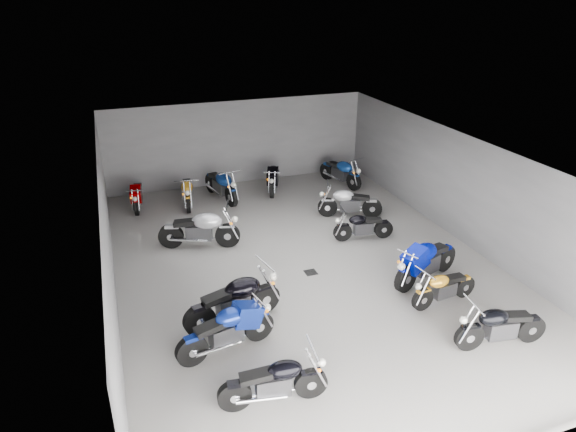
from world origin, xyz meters
The scene contains 20 objects.
ground centered at (0.00, 0.00, 0.00)m, with size 14.00×14.00×0.00m, color gray.
wall_back centered at (0.00, 7.00, 1.60)m, with size 10.00×0.10×3.20m, color slate.
wall_left centered at (-5.00, 0.00, 1.60)m, with size 0.10×14.00×3.20m, color slate.
wall_right centered at (5.00, 0.00, 1.60)m, with size 0.10×14.00×3.20m, color slate.
ceiling centered at (0.00, 0.00, 3.22)m, with size 10.00×14.00×0.04m, color black.
drain_grate centered at (0.00, -0.50, 0.01)m, with size 0.32×0.32×0.01m, color black.
motorcycle_left_a centered at (-2.39, -4.67, 0.49)m, with size 2.06×0.47×0.91m.
motorcycle_left_b centered at (-2.86, -2.93, 0.53)m, with size 2.21×0.66×0.98m.
motorcycle_left_c centered at (-2.47, -1.98, 0.57)m, with size 2.36×0.68×1.05m.
motorcycle_left_f centered at (-2.50, 1.98, 0.57)m, with size 2.33×0.89×1.05m.
motorcycle_right_a centered at (2.63, -4.69, 0.50)m, with size 2.08×0.50×0.92m.
motorcycle_right_b centered at (2.47, -2.93, 0.45)m, with size 1.87×0.43×0.82m.
motorcycle_right_c centered at (2.65, -1.88, 0.57)m, with size 2.29×0.96×1.05m.
motorcycle_right_e centered at (2.22, 0.84, 0.45)m, with size 1.85×0.48×0.82m.
motorcycle_right_f centered at (2.57, 2.49, 0.51)m, with size 2.02×0.96×0.94m.
motorcycle_back_a centered at (-4.00, 5.66, 0.47)m, with size 0.48×1.98×0.87m.
motorcycle_back_b centered at (-2.32, 5.34, 0.51)m, with size 0.51×2.12×0.93m.
motorcycle_back_c centered at (-1.09, 5.44, 0.56)m, with size 0.72×2.30×1.03m.
motorcycle_back_d centered at (0.96, 5.63, 0.52)m, with size 0.98×2.07×0.96m.
motorcycle_back_f centered at (3.60, 5.36, 0.53)m, with size 0.81×2.16×0.97m.
Camera 1 is at (-4.61, -11.61, 7.06)m, focal length 32.00 mm.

